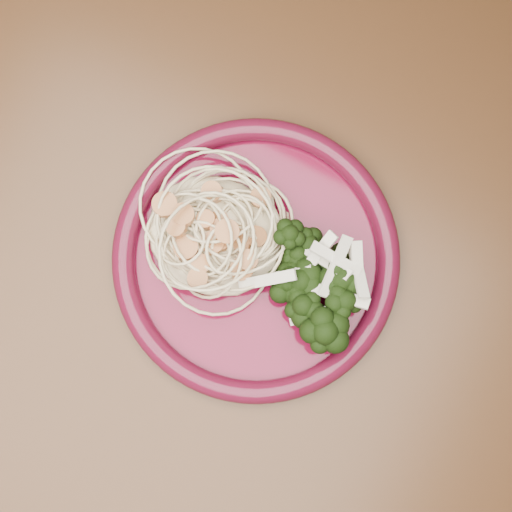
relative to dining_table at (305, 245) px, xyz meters
name	(u,v)px	position (x,y,z in m)	size (l,w,h in m)	color
dining_table	(305,245)	(0.00, 0.00, 0.00)	(1.20, 0.80, 0.75)	#472814
dinner_plate	(256,258)	(-0.03, -0.05, 0.11)	(0.26, 0.26, 0.02)	#55081E
spaghetti_pile	(214,234)	(-0.07, -0.05, 0.12)	(0.12, 0.11, 0.03)	beige
scallop_cluster	(211,227)	(-0.07, -0.05, 0.15)	(0.11, 0.11, 0.04)	#C17C44
broccoli_pile	(309,283)	(0.02, -0.05, 0.13)	(0.08, 0.13, 0.05)	black
onion_garnish	(312,279)	(0.02, -0.05, 0.16)	(0.06, 0.08, 0.05)	beige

